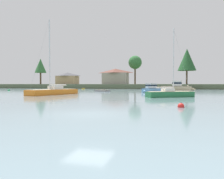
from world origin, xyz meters
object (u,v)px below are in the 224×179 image
Objects in this scene: cruiser_skyblue at (151,90)px; cruiser_sand at (179,88)px; dinghy_grey at (102,91)px; dinghy_yellow at (83,89)px; mooring_buoy_green at (9,90)px; mooring_buoy_red at (181,106)px; mooring_buoy_orange at (52,91)px; sailboat_orange at (54,93)px; sailboat_green at (170,96)px.

cruiser_sand is (6.12, 15.14, 0.09)m from cruiser_skyblue.
dinghy_grey is 1.32× the size of dinghy_yellow.
mooring_buoy_green is 1.05× the size of mooring_buoy_red.
cruiser_skyblue is 29.00m from mooring_buoy_red.
cruiser_sand is 32.86m from mooring_buoy_orange.
cruiser_skyblue reaches higher than mooring_buoy_red.
cruiser_skyblue is at bearing 46.21° from sailboat_orange.
cruiser_skyblue is at bearing -2.28° from dinghy_grey.
cruiser_skyblue is 2.17× the size of dinghy_yellow.
mooring_buoy_green is (-25.50, 0.55, -0.05)m from dinghy_grey.
mooring_buoy_orange is 0.93× the size of mooring_buoy_red.
mooring_buoy_orange is (-10.84, -2.91, -0.06)m from dinghy_grey.
mooring_buoy_red is at bearing -59.54° from dinghy_yellow.
mooring_buoy_red is (26.42, -26.11, 0.01)m from mooring_buoy_orange.
dinghy_grey is at bearing 131.37° from sailboat_green.
dinghy_grey is 7.04× the size of mooring_buoy_green.
mooring_buoy_green is 15.07m from mooring_buoy_orange.
dinghy_grey reaches higher than mooring_buoy_orange.
mooring_buoy_orange is at bearing 122.10° from sailboat_orange.
sailboat_orange is at bearing -35.00° from mooring_buoy_green.
sailboat_orange is at bearing -74.35° from dinghy_yellow.
cruiser_skyblue is 16.72m from sailboat_green.
cruiser_sand reaches higher than mooring_buoy_green.
mooring_buoy_orange is (2.03, -22.26, -0.05)m from dinghy_yellow.
cruiser_skyblue reaches higher than mooring_buoy_green.
mooring_buoy_red reaches higher than mooring_buoy_orange.
sailboat_orange is at bearing -57.90° from mooring_buoy_orange.
sailboat_orange is at bearing 174.77° from sailboat_green.
mooring_buoy_red is at bearing -61.77° from dinghy_grey.
cruiser_skyblue is 0.71× the size of cruiser_sand.
dinghy_yellow is 22.65m from mooring_buoy_green.
cruiser_sand is at bearing 32.42° from mooring_buoy_orange.
mooring_buoy_green is (-12.64, -18.80, -0.03)m from dinghy_yellow.
sailboat_orange is 21.97× the size of mooring_buoy_green.
cruiser_skyblue is 16.33m from cruiser_sand.
mooring_buoy_green is at bearing 156.79° from sailboat_green.
dinghy_grey is 23.24m from dinghy_yellow.
mooring_buoy_orange is (-25.53, 13.77, -0.13)m from sailboat_green.
cruiser_sand reaches higher than mooring_buoy_red.
mooring_buoy_orange is at bearing -147.58° from cruiser_sand.
cruiser_skyblue reaches higher than mooring_buoy_orange.
cruiser_skyblue reaches higher than dinghy_grey.
sailboat_orange is 35.72m from dinghy_yellow.
cruiser_sand reaches higher than dinghy_yellow.
dinghy_yellow is (-9.64, 34.39, -0.15)m from sailboat_orange.
sailboat_orange is 14.32m from mooring_buoy_orange.
mooring_buoy_red is at bearing -85.86° from sailboat_green.
dinghy_yellow is (-23.65, 19.78, -0.32)m from cruiser_skyblue.
dinghy_grey is at bearing -56.38° from dinghy_yellow.
mooring_buoy_green is (-22.27, 15.60, -0.18)m from sailboat_orange.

